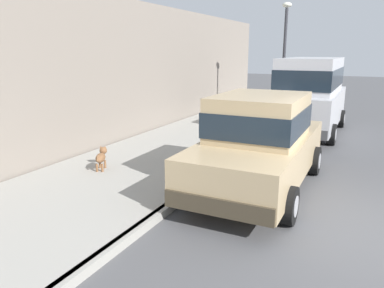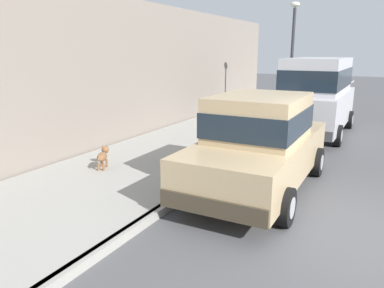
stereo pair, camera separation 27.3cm
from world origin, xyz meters
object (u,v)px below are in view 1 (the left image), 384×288
object	(u,v)px
car_tan_sedan	(260,142)
car_silver_van	(310,92)
dog_brown	(101,157)
street_lamp	(285,47)

from	to	relation	value
car_tan_sedan	car_silver_van	size ratio (longest dim) A/B	0.94
car_silver_van	dog_brown	bearing A→B (deg)	-116.90
dog_brown	street_lamp	distance (m)	9.41
car_silver_van	street_lamp	size ratio (longest dim) A/B	1.11
car_silver_van	street_lamp	xyz separation A→B (m)	(-1.42, 2.14, 1.51)
car_silver_van	dog_brown	size ratio (longest dim) A/B	7.03
car_tan_sedan	street_lamp	bearing A→B (deg)	99.97
car_tan_sedan	street_lamp	distance (m)	8.46
car_tan_sedan	street_lamp	xyz separation A→B (m)	(-1.43, 8.11, 1.92)
car_silver_van	street_lamp	world-z (taller)	street_lamp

